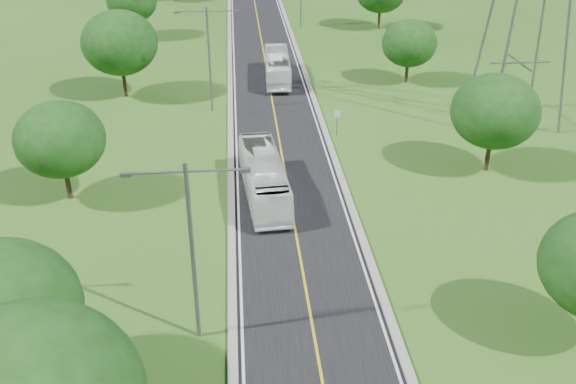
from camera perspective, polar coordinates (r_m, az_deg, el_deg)
ground at (r=77.83m, az=-2.00°, el=11.28°), size 260.00×260.00×0.00m
road at (r=83.58m, az=-2.22°, el=12.49°), size 8.00×150.00×0.06m
curb_left at (r=83.49m, az=-5.21°, el=12.43°), size 0.50×150.00×0.22m
curb_right at (r=83.85m, az=0.75°, el=12.61°), size 0.50×150.00×0.22m
speed_limit_sign at (r=57.09m, az=4.39°, el=6.55°), size 0.55×0.09×2.40m
streetlight_near_left at (r=31.28m, az=-8.59°, el=-4.20°), size 5.90×0.25×10.00m
streetlight_mid_left at (r=61.74m, az=-7.05°, el=12.34°), size 5.90×0.25×10.00m
tree_lb at (r=47.69m, az=-19.61°, el=4.43°), size 6.30×6.30×7.33m
tree_lc at (r=67.59m, az=-14.75°, el=12.71°), size 7.56×7.56×8.79m
tree_ld at (r=91.15m, az=-13.73°, el=16.25°), size 6.72×6.72×7.82m
tree_rb at (r=51.60m, az=17.93°, el=6.84°), size 6.72×6.72×7.82m
tree_rc at (r=71.31m, az=10.73°, el=12.87°), size 5.88×5.88×6.84m
bus_outbound at (r=71.58m, az=-0.96°, el=11.10°), size 2.91×10.96×3.03m
bus_inbound at (r=46.45m, az=-2.17°, el=1.36°), size 3.45×11.28×3.10m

